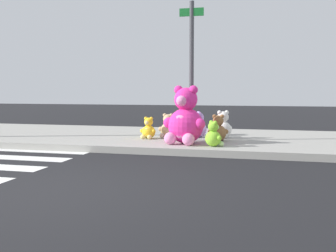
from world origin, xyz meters
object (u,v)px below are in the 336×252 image
plush_brown (218,130)px  plush_white (223,127)px  sign_pole (191,68)px  plush_lime (214,136)px  plush_tan (168,128)px  plush_yellow (148,130)px  plush_lavender (198,127)px  plush_pink_large (185,120)px

plush_brown → plush_white: bearing=85.3°
sign_pole → plush_white: 1.67m
sign_pole → plush_brown: sign_pole is taller
plush_brown → plush_lime: 0.90m
plush_tan → plush_white: bearing=7.7°
plush_white → plush_tan: (-1.34, -0.18, -0.03)m
sign_pole → plush_yellow: bearing=176.6°
plush_brown → plush_yellow: bearing=178.4°
plush_white → plush_brown: bearing=-94.7°
plush_lavender → plush_tan: bearing=-162.5°
plush_pink_large → plush_yellow: bearing=148.1°
plush_pink_large → plush_brown: bearing=42.5°
plush_pink_large → plush_tan: bearing=123.2°
plush_lime → plush_pink_large: bearing=156.3°
plush_brown → plush_yellow: 1.70m
plush_brown → plush_lavender: plush_lavender is taller
plush_lavender → sign_pole: bearing=-95.3°
sign_pole → plush_brown: bearing=1.4°
sign_pole → plush_lavender: 1.56m
plush_tan → plush_pink_large: bearing=-56.8°
sign_pole → plush_brown: (0.63, 0.02, -1.45)m
plush_tan → plush_lime: size_ratio=1.11×
plush_white → plush_lime: 1.45m
plush_pink_large → plush_lime: 0.79m
plush_lavender → plush_pink_large: bearing=-94.0°
plush_pink_large → plush_lavender: size_ratio=1.97×
plush_pink_large → plush_tan: plush_pink_large is taller
plush_pink_large → plush_yellow: plush_pink_large is taller
plush_yellow → plush_pink_large: bearing=-31.9°
plush_pink_large → plush_lime: size_ratio=2.35×
plush_lime → plush_brown: bearing=91.2°
plush_brown → plush_lime: (0.02, -0.90, -0.03)m
plush_brown → plush_lime: bearing=-88.8°
sign_pole → plush_tan: sign_pole is taller
plush_white → plush_lavender: (-0.62, 0.05, -0.01)m
plush_white → plush_brown: size_ratio=1.11×
plush_tan → sign_pole: bearing=-30.1°
plush_pink_large → plush_white: (0.70, 1.15, -0.24)m
plush_white → plush_yellow: plush_white is taller
plush_brown → plush_tan: bearing=164.1°
plush_white → plush_lime: (-0.03, -1.45, -0.06)m
plush_pink_large → plush_tan: size_ratio=2.12×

